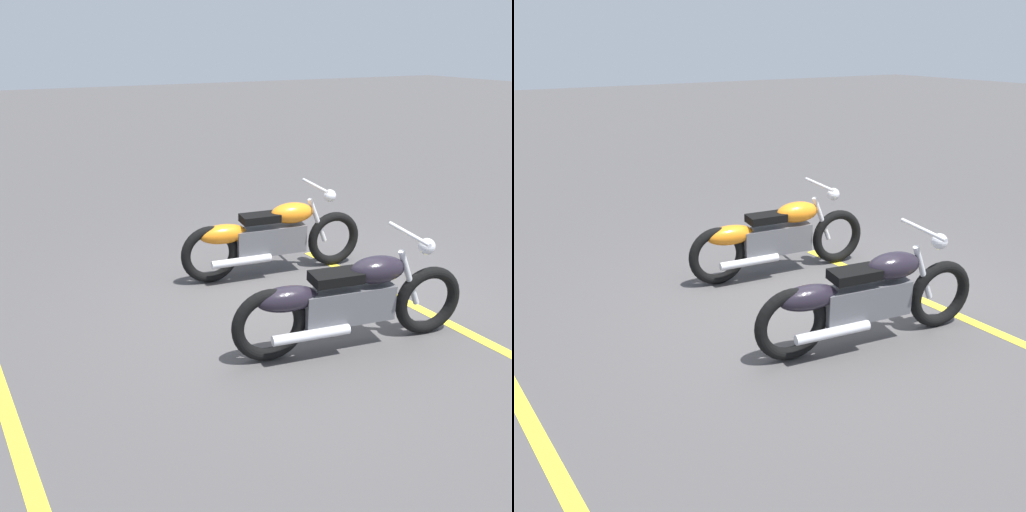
# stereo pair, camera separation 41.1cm
# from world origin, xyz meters

# --- Properties ---
(ground_plane) EXTENTS (60.00, 60.00, 0.00)m
(ground_plane) POSITION_xyz_m (0.00, 0.00, 0.00)
(ground_plane) COLOR #474444
(motorcycle_bright_foreground) EXTENTS (2.23, 0.62, 1.04)m
(motorcycle_bright_foreground) POSITION_xyz_m (0.05, -0.90, 0.46)
(motorcycle_bright_foreground) COLOR black
(motorcycle_bright_foreground) RESTS_ON ground
(motorcycle_dark_foreground) EXTENTS (2.22, 0.65, 1.04)m
(motorcycle_dark_foreground) POSITION_xyz_m (0.24, 0.89, 0.46)
(motorcycle_dark_foreground) COLOR black
(motorcycle_dark_foreground) RESTS_ON ground
(parking_stripe_near) EXTENTS (0.40, 3.20, 0.01)m
(parking_stripe_near) POSITION_xyz_m (-0.87, 0.33, 0.00)
(parking_stripe_near) COLOR yellow
(parking_stripe_near) RESTS_ON ground
(parking_stripe_mid) EXTENTS (0.40, 3.20, 0.01)m
(parking_stripe_mid) POSITION_xyz_m (3.06, 0.29, 0.00)
(parking_stripe_mid) COLOR yellow
(parking_stripe_mid) RESTS_ON ground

